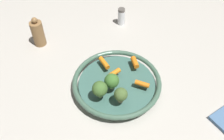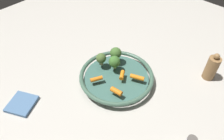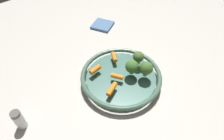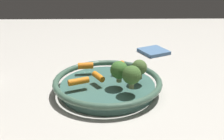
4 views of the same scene
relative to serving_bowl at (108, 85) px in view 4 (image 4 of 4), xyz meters
The scene contains 10 objects.
ground_plane 0.02m from the serving_bowl, ahead, with size 2.04×2.04×0.00m, color #B7B2A8.
serving_bowl is the anchor object (origin of this frame).
baby_carrot_center 0.04m from the serving_bowl, 79.15° to the right, with size 0.02×0.02×0.05m, color orange.
baby_carrot_right 0.10m from the serving_bowl, 156.44° to the left, with size 0.02×0.02×0.05m, color orange.
baby_carrot_left 0.10m from the serving_bowl, 65.01° to the right, with size 0.02×0.02×0.06m, color orange.
baby_carrot_back 0.11m from the serving_bowl, 138.28° to the right, with size 0.02×0.02×0.05m, color orange.
broccoli_floret_small 0.07m from the serving_bowl, 55.85° to the left, with size 0.05×0.05×0.07m.
broccoli_floret_mid 0.11m from the serving_bowl, 87.20° to the left, with size 0.05×0.05×0.06m.
broccoli_floret_edge 0.12m from the serving_bowl, 44.82° to the left, with size 0.05×0.05×0.07m.
dish_towel 0.42m from the serving_bowl, 151.76° to the left, with size 0.11×0.10×0.01m, color #4C7099.
Camera 4 is at (0.84, -0.00, 0.42)m, focal length 48.02 mm.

